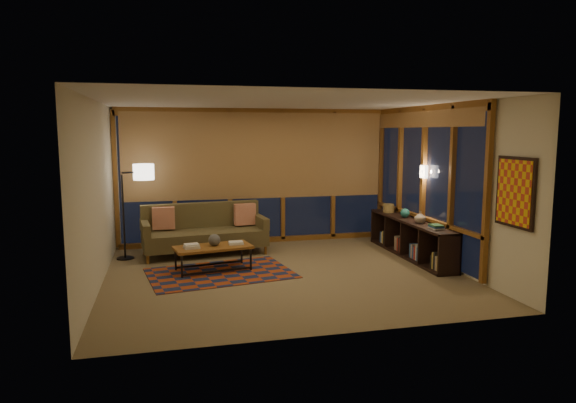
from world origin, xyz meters
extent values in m
cube|color=#9B8557|center=(0.00, 0.00, 0.00)|extent=(5.50, 5.00, 0.01)
cube|color=silver|center=(0.00, 0.00, 2.70)|extent=(5.50, 5.00, 0.01)
cube|color=beige|center=(0.00, 2.50, 1.35)|extent=(5.50, 0.01, 2.70)
cube|color=beige|center=(0.00, -2.50, 1.35)|extent=(5.50, 0.01, 2.70)
cube|color=beige|center=(-2.75, 0.00, 1.35)|extent=(0.01, 5.00, 2.70)
cube|color=beige|center=(2.75, 0.00, 1.35)|extent=(0.01, 5.00, 2.70)
cube|color=#9C3914|center=(-0.98, 0.29, 0.01)|extent=(2.43, 1.81, 0.01)
sphere|color=black|center=(-1.04, 0.51, 0.51)|extent=(0.23, 0.23, 0.20)
cylinder|color=#A78A53|center=(2.47, 1.54, 0.75)|extent=(0.26, 0.26, 0.16)
sphere|color=#206661|center=(2.49, 0.86, 0.76)|extent=(0.18, 0.18, 0.17)
imported|color=tan|center=(2.49, 0.28, 0.78)|extent=(0.23, 0.23, 0.21)
camera|label=1|loc=(-1.79, -7.70, 2.25)|focal=32.00mm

